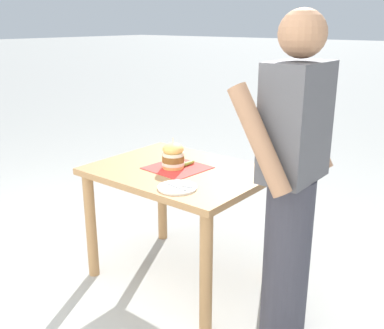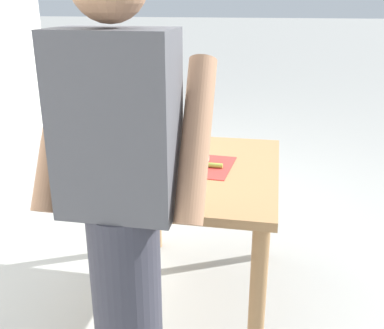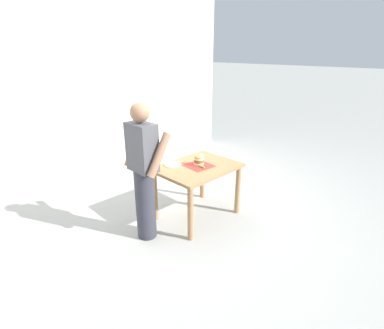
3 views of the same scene
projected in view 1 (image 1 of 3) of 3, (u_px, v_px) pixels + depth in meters
ground_plane at (180, 276)px, 3.01m from camera, size 80.00×80.00×0.00m
patio_table at (180, 189)px, 2.82m from camera, size 0.81×1.06×0.76m
serving_paper at (177, 168)px, 2.80m from camera, size 0.36×0.36×0.00m
sandwich at (173, 156)px, 2.77m from camera, size 0.14×0.14×0.19m
pickle_spear at (188, 163)px, 2.85m from camera, size 0.09×0.03×0.02m
side_plate_with_forks at (177, 187)px, 2.46m from camera, size 0.22×0.22×0.02m
diner_across_table at (291, 181)px, 2.20m from camera, size 0.55×0.35×1.69m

